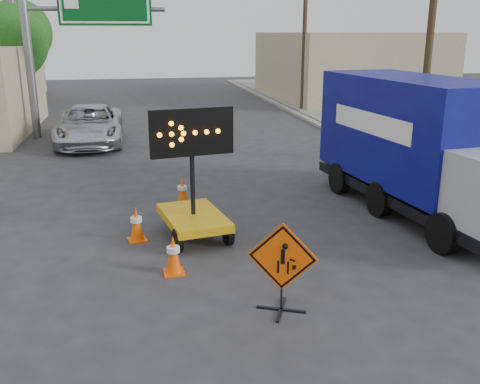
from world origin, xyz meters
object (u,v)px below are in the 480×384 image
object	(u,v)px
construction_sign	(282,265)
pickup_truck	(90,125)
arrow_board	(193,210)
box_truck	(419,154)

from	to	relation	value
construction_sign	pickup_truck	bearing A→B (deg)	129.01
arrow_board	pickup_truck	world-z (taller)	arrow_board
arrow_board	pickup_truck	size ratio (longest dim) A/B	0.52
arrow_board	pickup_truck	xyz separation A→B (m)	(-3.13, 11.80, 0.13)
construction_sign	arrow_board	distance (m)	3.93
pickup_truck	box_truck	bearing A→B (deg)	-51.38
construction_sign	pickup_truck	xyz separation A→B (m)	(-4.22, 15.57, -0.04)
construction_sign	pickup_truck	world-z (taller)	pickup_truck
construction_sign	arrow_board	world-z (taller)	arrow_board
pickup_truck	box_truck	distance (m)	14.43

